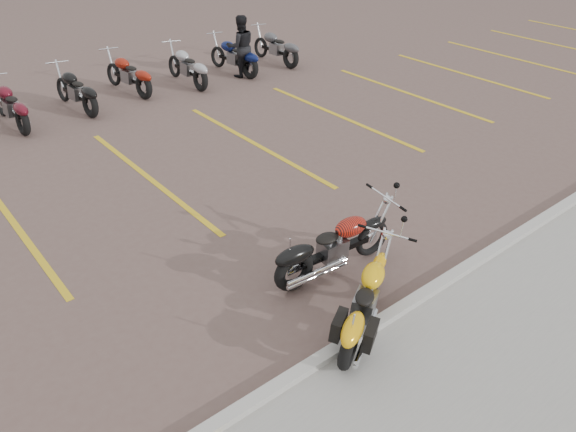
# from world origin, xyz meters

# --- Properties ---
(ground) EXTENTS (100.00, 100.00, 0.00)m
(ground) POSITION_xyz_m (0.00, 0.00, 0.00)
(ground) COLOR brown
(ground) RESTS_ON ground
(curb) EXTENTS (60.00, 0.18, 0.12)m
(curb) POSITION_xyz_m (0.00, -2.00, 0.06)
(curb) COLOR #ADAAA3
(curb) RESTS_ON ground
(parking_stripes) EXTENTS (38.00, 5.50, 0.01)m
(parking_stripes) POSITION_xyz_m (0.00, 4.00, 0.00)
(parking_stripes) COLOR gold
(parking_stripes) RESTS_ON ground
(yellow_cruiser) EXTENTS (1.89, 1.17, 0.87)m
(yellow_cruiser) POSITION_xyz_m (0.19, -1.87, 0.43)
(yellow_cruiser) COLOR black
(yellow_cruiser) RESTS_ON ground
(flame_cruiser) EXTENTS (2.21, 0.38, 0.91)m
(flame_cruiser) POSITION_xyz_m (0.75, -0.67, 0.45)
(flame_cruiser) COLOR black
(flame_cruiser) RESTS_ON ground
(person_b) EXTENTS (1.07, 0.95, 1.81)m
(person_b) POSITION_xyz_m (5.32, 8.26, 0.91)
(person_b) COLOR black
(person_b) RESTS_ON ground
(bg_bike_row) EXTENTS (17.19, 2.01, 1.10)m
(bg_bike_row) POSITION_xyz_m (-1.32, 8.80, 0.55)
(bg_bike_row) COLOR black
(bg_bike_row) RESTS_ON ground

